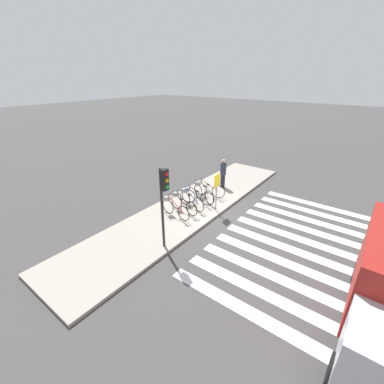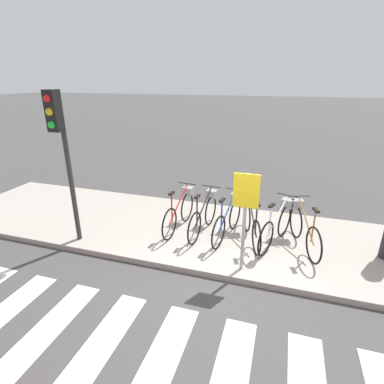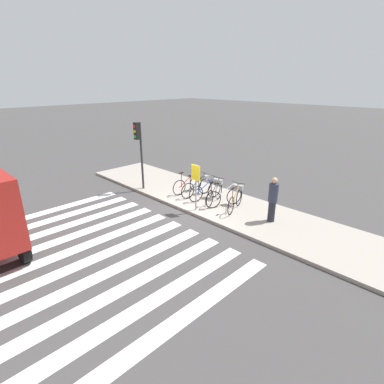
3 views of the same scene
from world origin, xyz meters
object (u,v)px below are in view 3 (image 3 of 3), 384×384
(parked_bicycle_1, at_px, (198,186))
(parked_bicycle_2, at_px, (207,189))
(parked_bicycle_0, at_px, (189,183))
(sign_post, at_px, (196,180))
(pedestrian, at_px, (273,199))
(parked_bicycle_4, at_px, (226,195))
(parked_bicycle_3, at_px, (215,192))
(parked_bicycle_5, at_px, (236,198))
(traffic_light, at_px, (139,142))

(parked_bicycle_1, height_order, parked_bicycle_2, same)
(parked_bicycle_0, xyz_separation_m, sign_post, (1.63, -1.23, 0.82))
(parked_bicycle_1, distance_m, pedestrian, 3.73)
(parked_bicycle_2, bearing_deg, parked_bicycle_4, 0.04)
(parked_bicycle_1, relative_size, parked_bicycle_2, 1.01)
(sign_post, bearing_deg, parked_bicycle_2, 111.74)
(parked_bicycle_2, distance_m, parked_bicycle_3, 0.48)
(sign_post, bearing_deg, pedestrian, 24.89)
(parked_bicycle_0, bearing_deg, parked_bicycle_5, -0.59)
(parked_bicycle_4, bearing_deg, pedestrian, 1.57)
(parked_bicycle_3, distance_m, pedestrian, 2.70)
(parked_bicycle_0, height_order, parked_bicycle_5, same)
(parked_bicycle_4, distance_m, pedestrian, 2.14)
(parked_bicycle_1, bearing_deg, parked_bicycle_5, -0.27)
(parked_bicycle_2, xyz_separation_m, pedestrian, (3.14, 0.06, 0.43))
(parked_bicycle_4, xyz_separation_m, pedestrian, (2.10, 0.06, 0.43))
(parked_bicycle_3, bearing_deg, pedestrian, 1.32)
(parked_bicycle_3, distance_m, parked_bicycle_5, 1.07)
(traffic_light, bearing_deg, pedestrian, 11.70)
(parked_bicycle_0, xyz_separation_m, parked_bicycle_4, (2.20, -0.05, 0.00))
(parked_bicycle_3, bearing_deg, parked_bicycle_0, 178.08)
(parked_bicycle_3, height_order, traffic_light, traffic_light)
(parked_bicycle_0, distance_m, parked_bicycle_5, 2.70)
(parked_bicycle_3, bearing_deg, parked_bicycle_5, 1.43)
(traffic_light, bearing_deg, parked_bicycle_2, 21.69)
(pedestrian, distance_m, sign_post, 2.97)
(parked_bicycle_2, distance_m, sign_post, 1.51)
(parked_bicycle_0, height_order, traffic_light, traffic_light)
(pedestrian, bearing_deg, traffic_light, -168.30)
(parked_bicycle_3, bearing_deg, parked_bicycle_2, 179.65)
(sign_post, bearing_deg, parked_bicycle_4, 64.15)
(parked_bicycle_5, relative_size, pedestrian, 0.97)
(parked_bicycle_1, relative_size, parked_bicycle_4, 1.05)
(parked_bicycle_2, xyz_separation_m, traffic_light, (-3.11, -1.24, 1.81))
(parked_bicycle_1, height_order, parked_bicycle_5, same)
(parked_bicycle_1, relative_size, parked_bicycle_3, 1.04)
(parked_bicycle_1, bearing_deg, parked_bicycle_3, -2.03)
(parked_bicycle_3, xyz_separation_m, pedestrian, (2.67, 0.06, 0.43))
(parked_bicycle_0, bearing_deg, parked_bicycle_2, -2.57)
(pedestrian, height_order, traffic_light, traffic_light)
(parked_bicycle_1, xyz_separation_m, traffic_light, (-2.54, -1.27, 1.81))
(parked_bicycle_2, xyz_separation_m, parked_bicycle_3, (0.48, -0.00, 0.00))
(parked_bicycle_0, bearing_deg, parked_bicycle_1, -1.74)
(traffic_light, bearing_deg, parked_bicycle_5, 15.14)
(traffic_light, distance_m, sign_post, 3.72)
(parked_bicycle_0, distance_m, sign_post, 2.20)
(parked_bicycle_4, height_order, sign_post, sign_post)
(parked_bicycle_3, bearing_deg, sign_post, -90.29)
(parked_bicycle_4, relative_size, sign_post, 0.87)
(parked_bicycle_1, height_order, sign_post, sign_post)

